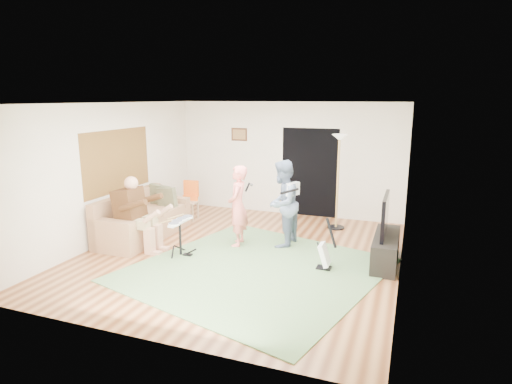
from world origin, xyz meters
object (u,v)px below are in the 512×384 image
Objects in this scene: singer at (238,206)px; dining_chair at (189,206)px; sofa at (141,223)px; television at (385,215)px; drum_kit at (180,239)px; torchiere_lamp at (338,165)px; tv_cabinet at (386,249)px; guitar_spare at (325,255)px; guitarist at (282,204)px.

dining_chair is (-1.77, 1.30, -0.46)m from singer.
television is at bearing 2.75° from sofa.
drum_kit is 0.34× the size of torchiere_lamp.
singer is at bearing -179.70° from tv_cabinet.
dining_chair is at bearing -172.31° from torchiere_lamp.
singer is at bearing 161.56° from guitar_spare.
guitarist is at bearing 138.95° from guitar_spare.
drum_kit is 3.61m from tv_cabinet.
tv_cabinet is 0.60m from television.
sofa is 1.45m from drum_kit.
sofa reaches higher than tv_cabinet.
singer is (2.06, 0.21, 0.48)m from sofa.
guitarist reaches higher than drum_kit.
television is at bearing 78.90° from singer.
torchiere_lamp reaches higher than singer.
dining_chair reaches higher than tv_cabinet.
torchiere_lamp is 2.01× the size of television.
guitar_spare is 0.88× the size of television.
torchiere_lamp reaches higher than guitarist.
torchiere_lamp is at bearing 48.05° from drum_kit.
guitarist is 1.63× the size of television.
dining_chair is (-3.58, 1.90, 0.06)m from guitar_spare.
dining_chair is (-3.36, -0.45, -1.08)m from torchiere_lamp.
dining_chair is at bearing 164.10° from tv_cabinet.
guitarist is at bearing 9.70° from sofa.
drum_kit is 2.01m from guitarist.
guitar_spare is at bearing 60.15° from singer.
torchiere_lamp is (3.65, 1.96, 1.10)m from sofa.
television reaches higher than guitar_spare.
guitar_spare is at bearing -5.73° from sofa.
guitarist reaches higher than television.
singer is 0.94× the size of guitarist.
singer is 1.75× the size of guitar_spare.
torchiere_lamp is at bearing 2.28° from dining_chair.
television is (2.68, 0.01, 0.07)m from singer.
guitarist is at bearing 172.11° from television.
guitarist reaches higher than sofa.
drum_kit is 3.68m from torchiere_lamp.
torchiere_lamp reaches higher than sofa.
tv_cabinet is at bearing 0.00° from television.
sofa is at bearing -177.28° from tv_cabinet.
television reaches higher than tv_cabinet.
drum_kit is at bearing -26.59° from sofa.
television is (4.46, -1.28, 0.53)m from dining_chair.
singer is at bearing -65.62° from guitarist.
drum_kit reaches higher than tv_cabinet.
torchiere_lamp is at bearing 95.39° from guitar_spare.
guitarist is 2.81m from dining_chair.
drum_kit is at bearing -165.91° from tv_cabinet.
torchiere_lamp is at bearing 28.30° from sofa.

